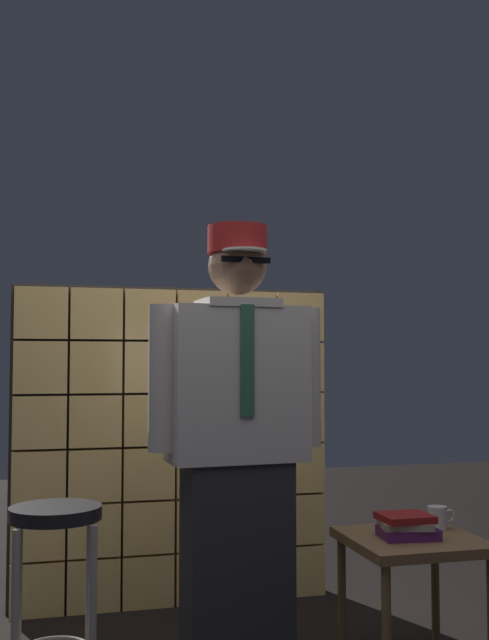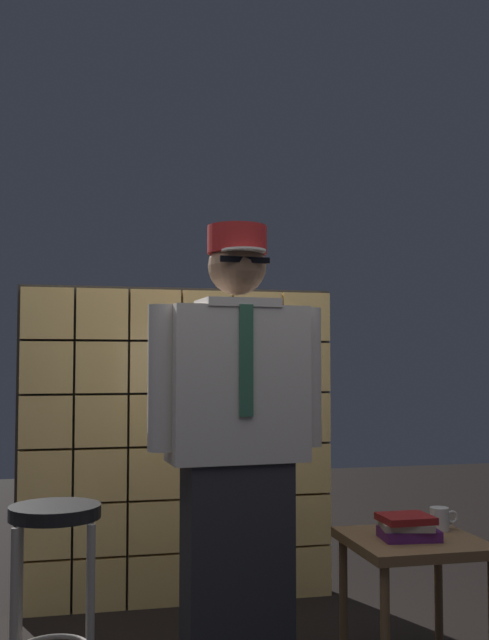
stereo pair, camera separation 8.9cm
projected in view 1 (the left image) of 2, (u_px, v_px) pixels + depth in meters
glass_block_wall at (175, 446)px, 4.01m from camera, size 1.71×0.10×1.71m
standing_person at (237, 443)px, 3.01m from camera, size 0.74×0.33×1.84m
bar_stool at (55, 558)px, 2.76m from camera, size 0.34×0.34×0.75m
side_table at (412, 556)px, 3.04m from camera, size 0.52×0.52×0.58m
book_stack at (406, 526)px, 3.01m from camera, size 0.25×0.21×0.10m
coffee_mug at (438, 518)px, 3.17m from camera, size 0.13×0.08×0.09m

